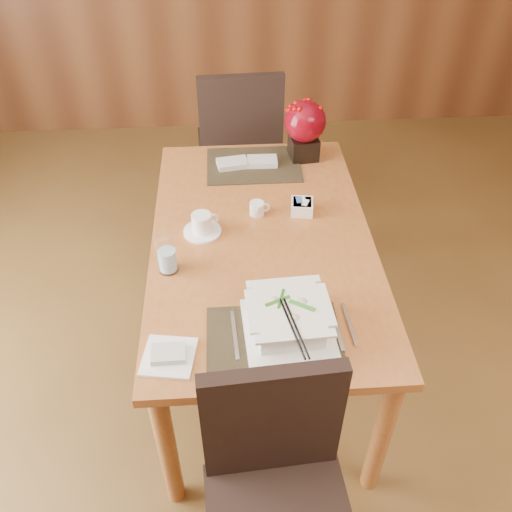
{
  "coord_description": "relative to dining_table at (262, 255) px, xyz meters",
  "views": [
    {
      "loc": [
        -0.14,
        -1.11,
        2.16
      ],
      "look_at": [
        -0.04,
        0.35,
        0.87
      ],
      "focal_mm": 38.0,
      "sensor_mm": 36.0,
      "label": 1
    }
  ],
  "objects": [
    {
      "name": "creamer_jug",
      "position": [
        -0.01,
        0.16,
        0.13
      ],
      "size": [
        0.08,
        0.08,
        0.06
      ],
      "primitive_type": null,
      "rotation": [
        0.0,
        0.0,
        0.05
      ],
      "color": "white",
      "rests_on": "dining_table"
    },
    {
      "name": "berry_decor",
      "position": [
        0.25,
        0.61,
        0.26
      ],
      "size": [
        0.2,
        0.2,
        0.29
      ],
      "rotation": [
        0.0,
        0.0,
        0.11
      ],
      "color": "black",
      "rests_on": "dining_table"
    },
    {
      "name": "soup_setting",
      "position": [
        0.05,
        -0.51,
        0.16
      ],
      "size": [
        0.31,
        0.31,
        0.12
      ],
      "rotation": [
        0.0,
        0.0,
        0.05
      ],
      "color": "white",
      "rests_on": "dining_table"
    },
    {
      "name": "napkins_far",
      "position": [
        -0.02,
        0.55,
        0.12
      ],
      "size": [
        0.3,
        0.12,
        0.03
      ],
      "primitive_type": null,
      "rotation": [
        0.0,
        0.0,
        0.06
      ],
      "color": "silver",
      "rests_on": "dining_table"
    },
    {
      "name": "placemat_near",
      "position": [
        0.0,
        -0.55,
        0.1
      ],
      "size": [
        0.45,
        0.33,
        0.01
      ],
      "primitive_type": "cube",
      "color": "black",
      "rests_on": "dining_table"
    },
    {
      "name": "placemat_far",
      "position": [
        0.0,
        0.55,
        0.1
      ],
      "size": [
        0.45,
        0.33,
        0.01
      ],
      "primitive_type": "cube",
      "color": "black",
      "rests_on": "dining_table"
    },
    {
      "name": "water_glass",
      "position": [
        -0.37,
        -0.17,
        0.18
      ],
      "size": [
        0.08,
        0.08,
        0.18
      ],
      "primitive_type": "cylinder",
      "rotation": [
        0.0,
        0.0,
        0.02
      ],
      "color": "white",
      "rests_on": "dining_table"
    },
    {
      "name": "near_chair",
      "position": [
        -0.02,
        -0.94,
        -0.11
      ],
      "size": [
        0.47,
        0.48,
        0.96
      ],
      "rotation": [
        0.0,
        0.0,
        0.07
      ],
      "color": "black",
      "rests_on": "ground"
    },
    {
      "name": "far_chair",
      "position": [
        -0.05,
        1.09,
        -0.08
      ],
      "size": [
        0.5,
        0.51,
        1.02
      ],
      "rotation": [
        0.0,
        0.0,
        3.19
      ],
      "color": "black",
      "rests_on": "ground"
    },
    {
      "name": "sugar_caddy",
      "position": [
        0.18,
        0.16,
        0.12
      ],
      "size": [
        0.1,
        0.1,
        0.06
      ],
      "primitive_type": "cube",
      "rotation": [
        0.0,
        0.0,
        -0.14
      ],
      "color": "white",
      "rests_on": "dining_table"
    },
    {
      "name": "coffee_cup",
      "position": [
        -0.24,
        0.05,
        0.13
      ],
      "size": [
        0.16,
        0.16,
        0.09
      ],
      "rotation": [
        0.0,
        0.0,
        0.37
      ],
      "color": "white",
      "rests_on": "dining_table"
    },
    {
      "name": "bread_plate",
      "position": [
        -0.35,
        -0.59,
        0.1
      ],
      "size": [
        0.19,
        0.19,
        0.01
      ],
      "primitive_type": "cube",
      "rotation": [
        0.0,
        0.0,
        -0.16
      ],
      "color": "white",
      "rests_on": "dining_table"
    },
    {
      "name": "dining_table",
      "position": [
        0.0,
        0.0,
        0.0
      ],
      "size": [
        0.9,
        1.5,
        0.75
      ],
      "color": "#AE6530",
      "rests_on": "ground"
    },
    {
      "name": "ground",
      "position": [
        0.0,
        -0.6,
        -0.65
      ],
      "size": [
        6.0,
        6.0,
        0.0
      ],
      "primitive_type": "plane",
      "color": "brown",
      "rests_on": "ground"
    }
  ]
}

